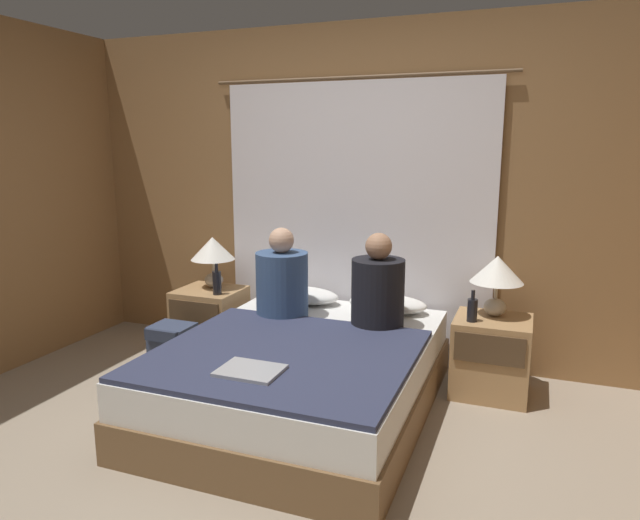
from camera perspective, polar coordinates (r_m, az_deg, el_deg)
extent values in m
plane|color=gray|center=(3.12, -7.15, -20.13)|extent=(16.00, 16.00, 0.00)
cube|color=olive|center=(4.36, 3.76, 6.50)|extent=(4.63, 0.06, 2.50)
cube|color=white|center=(4.32, 3.48, 3.66)|extent=(2.06, 0.02, 2.08)
cylinder|color=brown|center=(4.31, 3.66, 17.78)|extent=(2.26, 0.02, 0.02)
cube|color=brown|center=(3.64, -1.68, -13.00)|extent=(1.50, 1.95, 0.24)
cube|color=white|center=(3.56, -1.70, -9.70)|extent=(1.46, 1.91, 0.21)
cube|color=#A87F51|center=(4.61, -10.89, -6.01)|extent=(0.48, 0.44, 0.52)
cube|color=#4C3823|center=(4.39, -12.52, -5.26)|extent=(0.43, 0.02, 0.19)
cube|color=#A87F51|center=(3.97, 16.73, -9.20)|extent=(0.48, 0.44, 0.52)
cube|color=#4C3823|center=(3.71, 16.57, -8.58)|extent=(0.43, 0.02, 0.19)
ellipsoid|color=#B2A899|center=(4.58, -10.57, -1.98)|extent=(0.14, 0.14, 0.12)
cylinder|color=#B2A893|center=(4.56, -10.62, -0.61)|extent=(0.02, 0.02, 0.11)
cone|color=white|center=(4.53, -10.68, 1.16)|extent=(0.34, 0.34, 0.18)
ellipsoid|color=#B2A899|center=(3.94, 17.08, -4.52)|extent=(0.14, 0.14, 0.12)
cylinder|color=#B2A893|center=(3.91, 17.18, -2.94)|extent=(0.02, 0.02, 0.11)
cone|color=white|center=(3.88, 17.30, -0.89)|extent=(0.34, 0.34, 0.18)
ellipsoid|color=white|center=(4.31, -1.76, -3.54)|extent=(0.56, 0.30, 0.12)
ellipsoid|color=white|center=(4.11, 6.76, -4.37)|extent=(0.56, 0.30, 0.12)
cube|color=#2D334C|center=(3.27, -3.62, -9.38)|extent=(1.44, 1.33, 0.03)
cylinder|color=#38517A|center=(3.95, -3.82, -2.48)|extent=(0.36, 0.36, 0.45)
sphere|color=tan|center=(3.89, -3.88, 1.99)|extent=(0.17, 0.17, 0.17)
cylinder|color=black|center=(3.73, 5.79, -3.37)|extent=(0.35, 0.35, 0.45)
sphere|color=#A87A5B|center=(3.66, 5.89, 1.38)|extent=(0.17, 0.17, 0.17)
cylinder|color=black|center=(4.35, -10.26, -2.28)|extent=(0.07, 0.07, 0.18)
cylinder|color=black|center=(4.33, -10.32, -0.75)|extent=(0.02, 0.02, 0.06)
cylinder|color=black|center=(3.77, 14.98, -4.88)|extent=(0.07, 0.07, 0.15)
cylinder|color=black|center=(3.75, 15.06, -3.37)|extent=(0.02, 0.02, 0.06)
cube|color=#9EA0A5|center=(3.00, -6.99, -10.92)|extent=(0.32, 0.25, 0.02)
cube|color=#333D56|center=(4.24, -14.45, -8.74)|extent=(0.28, 0.23, 0.38)
cube|color=#283045|center=(4.17, -14.74, -6.92)|extent=(0.26, 0.24, 0.08)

